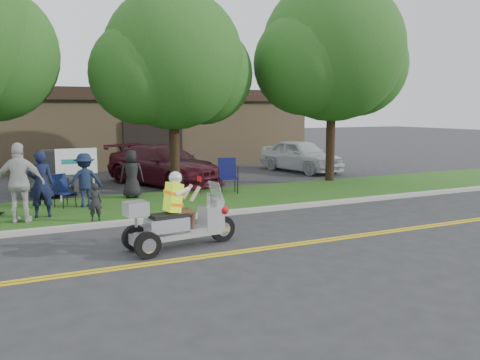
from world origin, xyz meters
name	(u,v)px	position (x,y,z in m)	size (l,w,h in m)	color
ground	(258,243)	(0.00, 0.00, 0.00)	(120.00, 120.00, 0.00)	#28282B
centerline_near	(271,249)	(0.00, -0.58, 0.01)	(60.00, 0.10, 0.01)	gold
centerline_far	(268,247)	(0.00, -0.42, 0.01)	(60.00, 0.10, 0.01)	gold
curb	(207,215)	(0.00, 3.05, 0.06)	(60.00, 0.25, 0.12)	#A8A89E
grass_verge	(181,202)	(0.00, 5.20, 0.06)	(60.00, 4.00, 0.10)	#1C4D14
commercial_building	(133,126)	(2.00, 18.98, 2.01)	(18.00, 8.20, 4.00)	#9E7F5B
tree_mid	(174,66)	(0.55, 7.23, 4.43)	(5.88, 4.80, 7.05)	#332114
tree_right	(333,56)	(7.06, 7.03, 5.03)	(6.86, 5.60, 8.07)	#332114
business_sign	(77,164)	(-2.90, 6.60, 1.26)	(1.25, 0.06, 1.75)	silver
trike_scooter	(178,222)	(-1.77, 0.32, 0.58)	(2.55, 0.90, 1.67)	black
lawn_chair_a	(228,173)	(2.02, 6.05, 0.77)	(0.77, 0.78, 1.19)	black
lawn_chair_b	(62,188)	(-3.44, 5.82, 0.65)	(0.70, 0.71, 0.96)	black
spectator_adult_left	(41,184)	(-4.12, 4.50, 0.99)	(0.65, 0.42, 1.77)	#131836
spectator_adult_right	(20,183)	(-4.64, 4.05, 1.12)	(1.19, 0.49, 2.03)	#B8B8B2
spectator_chair_a	(85,180)	(-2.84, 5.52, 0.89)	(1.02, 0.59, 1.58)	#16203D
spectator_chair_b	(132,174)	(-1.22, 6.44, 0.88)	(0.76, 0.49, 1.56)	black
child_left	(95,202)	(-2.94, 3.40, 0.60)	(0.36, 0.24, 0.99)	black
parked_car_left	(61,170)	(-3.01, 9.85, 0.73)	(1.54, 4.42, 1.46)	#313033
parked_car_mid	(173,165)	(1.50, 10.42, 0.64)	(2.13, 4.62, 1.28)	black
parked_car_right	(163,165)	(0.80, 9.47, 0.78)	(2.18, 5.36, 1.56)	#49111C
parked_car_far_right	(301,156)	(8.00, 10.72, 0.77)	(1.82, 4.51, 1.54)	silver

